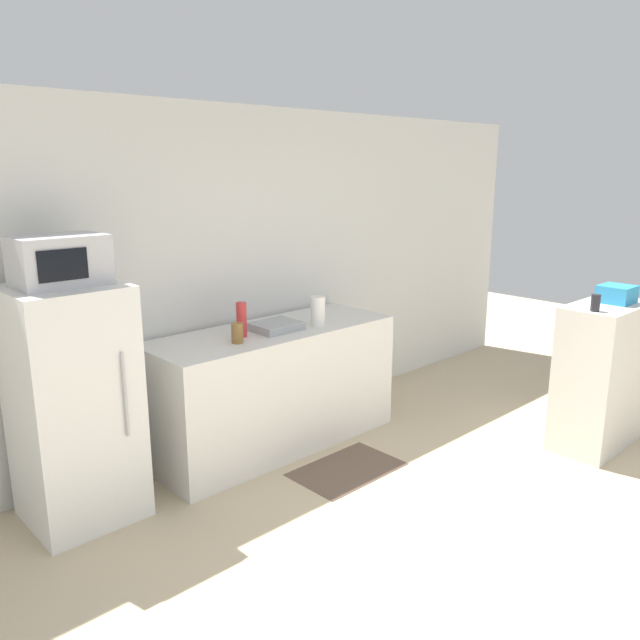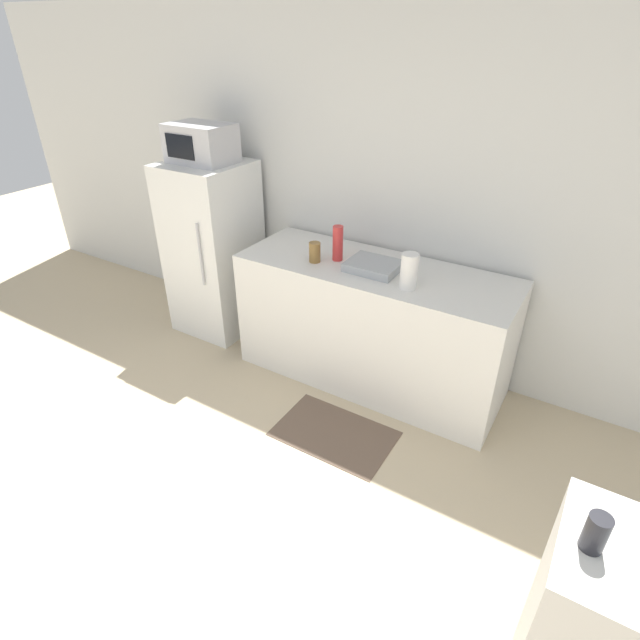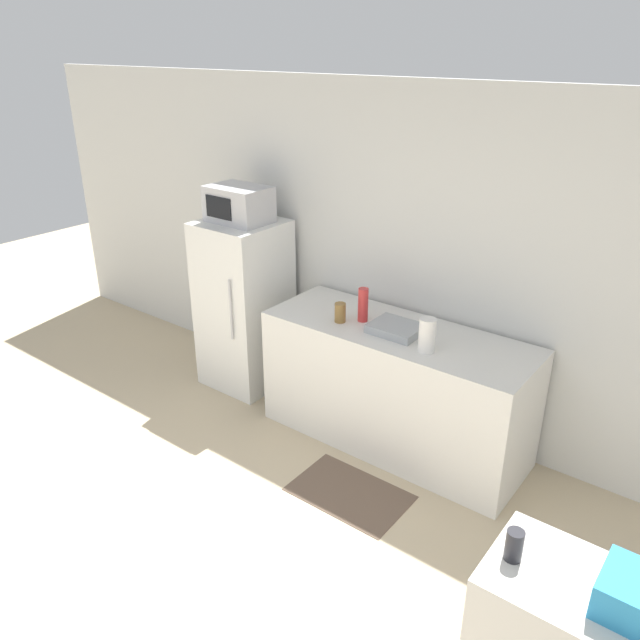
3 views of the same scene
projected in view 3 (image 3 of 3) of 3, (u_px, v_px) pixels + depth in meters
wall_back at (389, 257)px, 4.80m from camera, size 8.00×0.06×2.60m
refrigerator at (244, 305)px, 5.39m from camera, size 0.64×0.66×1.47m
microwave at (239, 204)px, 5.02m from camera, size 0.50×0.36×0.29m
counter at (395, 387)px, 4.64m from camera, size 1.99×0.72×0.94m
sink_basin at (396, 328)px, 4.40m from camera, size 0.35×0.29×0.06m
bottle_tall at (363, 305)px, 4.54m from camera, size 0.08×0.08×0.25m
bottle_short at (340, 313)px, 4.55m from camera, size 0.08×0.08×0.14m
basket at (639, 598)px, 1.99m from camera, size 0.24×0.23×0.13m
jar at (514, 545)px, 2.20m from camera, size 0.06×0.06×0.12m
paper_towel_roll at (427, 335)px, 4.09m from camera, size 0.11×0.11×0.24m
kitchen_rug at (350, 493)px, 4.25m from camera, size 0.79×0.51×0.01m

